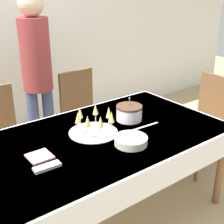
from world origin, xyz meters
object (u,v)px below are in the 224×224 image
Objects in this scene: dining_chair_far_right at (83,113)px; champagne_tray at (94,123)px; person_standing at (37,67)px; birthday_cake at (129,113)px; dining_chair_right_end at (206,119)px; plate_stack_main at (131,141)px.

champagne_tray is (-0.40, -0.81, 0.29)m from dining_chair_far_right.
birthday_cake is at bearing -67.55° from person_standing.
dining_chair_far_right is 0.83m from birthday_cake.
dining_chair_far_right is at bearing 135.53° from dining_chair_right_end.
dining_chair_far_right is 2.58× the size of champagne_tray.
dining_chair_far_right reaches higher than champagne_tray.
dining_chair_far_right is 1.25m from dining_chair_right_end.
person_standing is (-0.11, 1.24, 0.29)m from plate_stack_main.
champagne_tray is 0.96m from person_standing.
person_standing is (-0.41, 0.12, 0.53)m from dining_chair_far_right.
person_standing is at bearing 142.52° from dining_chair_right_end.
dining_chair_far_right is 1.00× the size of dining_chair_right_end.
dining_chair_right_end reaches higher than birthday_cake.
dining_chair_right_end is 4.50× the size of birthday_cake.
champagne_tray is 1.60× the size of plate_stack_main.
dining_chair_far_right is at bearing -16.81° from person_standing.
champagne_tray is at bearing -116.53° from dining_chair_far_right.
person_standing is at bearing 163.19° from dining_chair_far_right.
champagne_tray is (-0.36, -0.02, 0.02)m from birthday_cake.
dining_chair_far_right is 1.18m from plate_stack_main.
champagne_tray is (-1.30, 0.07, 0.29)m from dining_chair_right_end.
birthday_cake is 0.12× the size of person_standing.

